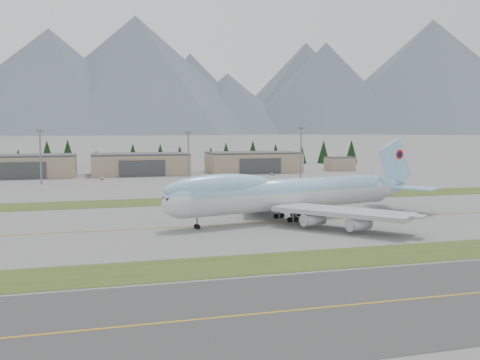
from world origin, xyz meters
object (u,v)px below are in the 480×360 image
object	(u,v)px
hangar_right	(253,162)
boeing_747_freighter	(289,193)
hangar_center	(140,164)
service_vehicle_b	(211,178)
service_vehicle_c	(272,175)
hangar_left	(24,166)
service_vehicle_a	(102,180)

from	to	relation	value
hangar_right	boeing_747_freighter	bearing A→B (deg)	-103.30
hangar_center	service_vehicle_b	world-z (taller)	hangar_center
hangar_right	service_vehicle_b	size ratio (longest dim) A/B	13.08
hangar_center	service_vehicle_c	distance (m)	67.18
hangar_left	service_vehicle_b	xyz separation A→B (m)	(85.75, -27.31, -5.39)
boeing_747_freighter	service_vehicle_a	size ratio (longest dim) A/B	19.55
hangar_right	hangar_center	bearing A→B (deg)	180.00
hangar_center	service_vehicle_a	world-z (taller)	hangar_center
hangar_left	service_vehicle_b	bearing A→B (deg)	-17.66
boeing_747_freighter	hangar_left	distance (m)	167.61
boeing_747_freighter	service_vehicle_b	xyz separation A→B (m)	(5.54, 119.86, -6.81)
service_vehicle_a	service_vehicle_b	bearing A→B (deg)	2.24
boeing_747_freighter	service_vehicle_a	distance (m)	132.25
service_vehicle_b	service_vehicle_c	size ratio (longest dim) A/B	0.96
boeing_747_freighter	hangar_right	size ratio (longest dim) A/B	1.64
hangar_left	service_vehicle_a	size ratio (longest dim) A/B	11.94
hangar_center	hangar_right	bearing A→B (deg)	0.00
boeing_747_freighter	service_vehicle_c	size ratio (longest dim) A/B	20.54
service_vehicle_a	service_vehicle_c	bearing A→B (deg)	8.53
service_vehicle_c	hangar_center	bearing A→B (deg)	150.37
service_vehicle_a	hangar_left	bearing A→B (deg)	155.11
hangar_left	hangar_center	distance (m)	55.00
hangar_right	service_vehicle_a	xyz separation A→B (m)	(-79.09, -22.75, -5.39)
hangar_center	service_vehicle_b	bearing A→B (deg)	-41.60
boeing_747_freighter	hangar_right	distance (m)	151.23
hangar_left	hangar_right	bearing A→B (deg)	0.00
hangar_center	service_vehicle_a	distance (m)	30.19
hangar_right	service_vehicle_a	bearing A→B (deg)	-163.95
boeing_747_freighter	service_vehicle_b	world-z (taller)	boeing_747_freighter
service_vehicle_a	boeing_747_freighter	bearing A→B (deg)	-62.93
boeing_747_freighter	hangar_left	size ratio (longest dim) A/B	1.64
boeing_747_freighter	service_vehicle_b	distance (m)	120.18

